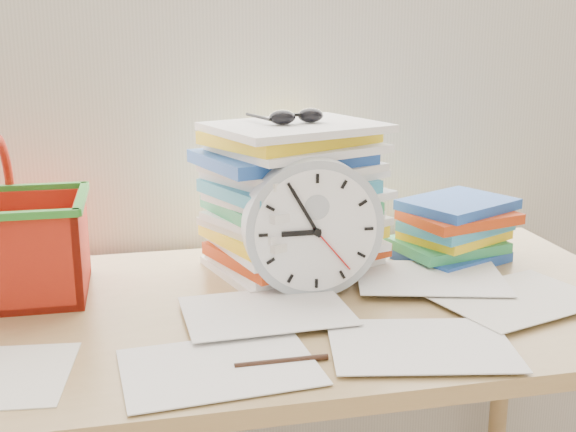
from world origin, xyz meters
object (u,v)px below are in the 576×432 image
object	(u,v)px
clock	(313,227)
basket	(1,219)
desk	(266,343)
book_stack	(453,230)
paper_stack	(292,198)

from	to	relation	value
clock	basket	size ratio (longest dim) A/B	0.87
desk	book_stack	bearing A→B (deg)	20.87
paper_stack	clock	distance (m)	0.14
desk	basket	xyz separation A→B (m)	(-0.45, 0.14, 0.22)
book_stack	paper_stack	bearing A→B (deg)	178.18
desk	clock	world-z (taller)	clock
basket	book_stack	bearing A→B (deg)	1.97
clock	basket	distance (m)	0.55
paper_stack	clock	world-z (taller)	paper_stack
book_stack	basket	bearing A→B (deg)	-178.61
desk	book_stack	size ratio (longest dim) A/B	5.61
clock	book_stack	size ratio (longest dim) A/B	1.01
book_stack	basket	size ratio (longest dim) A/B	0.86
paper_stack	clock	bearing A→B (deg)	-87.60
clock	desk	bearing A→B (deg)	-161.34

